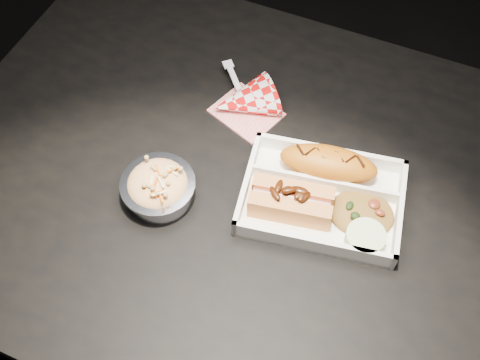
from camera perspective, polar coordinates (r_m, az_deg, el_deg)
name	(u,v)px	position (r m, az deg, el deg)	size (l,w,h in m)	color
floor	(267,344)	(1.69, 2.62, -15.24)	(4.00, 4.00, 0.05)	black
dining_table	(282,220)	(1.06, 4.05, -3.82)	(1.20, 0.80, 0.75)	black
food_tray	(321,199)	(0.97, 7.71, -1.84)	(0.28, 0.22, 0.04)	white
fried_pastry	(328,164)	(0.98, 8.38, 1.55)	(0.16, 0.06, 0.05)	#BD6612
hotdog	(291,200)	(0.93, 4.90, -1.95)	(0.14, 0.08, 0.06)	#DC8D4B
fried_rice_mound	(362,210)	(0.95, 11.54, -2.78)	(0.10, 0.09, 0.03)	olive
cupcake_liner	(365,239)	(0.93, 11.75, -5.53)	(0.06, 0.06, 0.03)	beige
foil_coleslaw_cup	(158,187)	(0.96, -7.77, -0.62)	(0.12, 0.12, 0.07)	silver
napkin_fork	(244,102)	(1.07, 0.34, 7.45)	(0.15, 0.15, 0.10)	red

